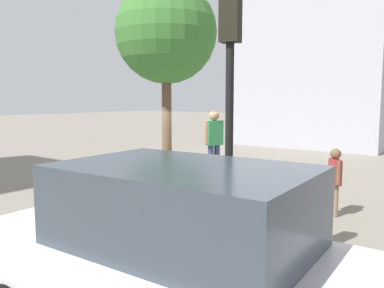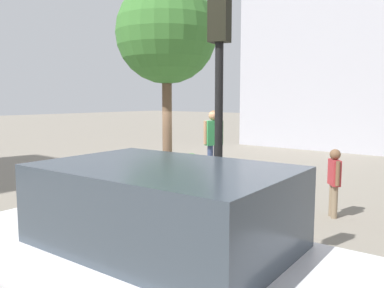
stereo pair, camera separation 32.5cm
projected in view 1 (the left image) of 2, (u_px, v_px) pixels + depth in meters
name	position (u px, v px, depth m)	size (l,w,h in m)	color
ground_plane	(188.00, 195.00, 11.73)	(120.00, 120.00, 0.00)	gray
planter_ledge	(192.00, 187.00, 11.30)	(3.23, 1.93, 0.68)	slate
plaza_tree	(166.00, 33.00, 11.09)	(2.87, 2.87, 5.46)	brown
boxwood_shrub	(191.00, 163.00, 11.77)	(0.56, 0.56, 0.56)	#2D6628
skateboard	(214.00, 176.00, 10.84)	(0.46, 0.82, 0.07)	black
skateboarder	(214.00, 138.00, 10.72)	(0.37, 0.57, 1.79)	navy
police_car	(171.00, 261.00, 4.29)	(4.77, 2.38, 2.17)	white
traffic_light_median	(230.00, 84.00, 5.73)	(0.33, 0.37, 4.51)	black
bystander_watching	(335.00, 177.00, 9.58)	(0.42, 0.47, 1.67)	#847056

